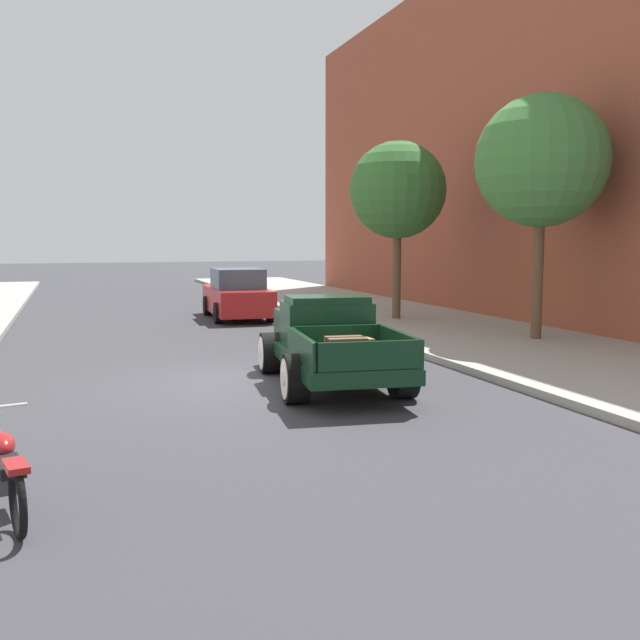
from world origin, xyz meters
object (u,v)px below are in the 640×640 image
(motorcycle_parked, at_px, (5,467))
(street_tree_nearest, at_px, (542,162))
(car_background_red, at_px, (237,295))
(hotrod_truck_dark_green, at_px, (328,341))
(street_tree_second, at_px, (398,191))

(motorcycle_parked, relative_size, street_tree_nearest, 0.35)
(car_background_red, distance_m, street_tree_nearest, 10.64)
(hotrod_truck_dark_green, height_order, street_tree_second, street_tree_second)
(hotrod_truck_dark_green, relative_size, car_background_red, 1.16)
(hotrod_truck_dark_green, distance_m, motorcycle_parked, 7.12)
(street_tree_nearest, relative_size, street_tree_second, 1.10)
(hotrod_truck_dark_green, distance_m, car_background_red, 10.97)
(hotrod_truck_dark_green, relative_size, motorcycle_parked, 2.43)
(motorcycle_parked, xyz_separation_m, street_tree_nearest, (11.55, 7.80, 4.03))
(street_tree_nearest, bearing_deg, motorcycle_parked, -145.97)
(hotrod_truck_dark_green, relative_size, street_tree_second, 0.93)
(car_background_red, xyz_separation_m, street_tree_second, (4.41, -2.84, 3.31))
(motorcycle_parked, bearing_deg, hotrod_truck_dark_green, 44.69)
(hotrod_truck_dark_green, xyz_separation_m, car_background_red, (0.74, 10.95, 0.01))
(motorcycle_parked, height_order, street_tree_nearest, street_tree_nearest)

